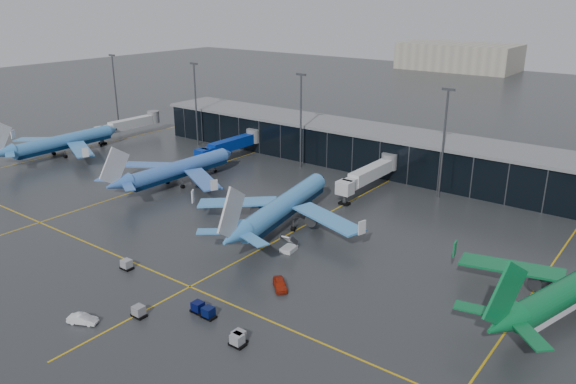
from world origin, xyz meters
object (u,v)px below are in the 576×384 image
Objects in this scene: airliner_klm_west at (63,134)px; airliner_arkefly at (180,160)px; service_van_white at (83,319)px; baggage_carts at (188,311)px; mobile_airstair at (289,247)px; airliner_klm_near at (285,194)px; service_van_red at (280,284)px.

airliner_klm_west is 47.17m from airliner_arkefly.
baggage_carts is at bearing -70.96° from service_van_white.
airliner_klm_west is 1.30× the size of baggage_carts.
mobile_airstair reaches higher than service_van_white.
airliner_klm_near is at bearing -7.03° from airliner_arkefly.
mobile_airstair is at bearing 93.05° from baggage_carts.
airliner_klm_near reaches higher than mobile_airstair.
airliner_klm_west is 83.91m from airliner_klm_near.
airliner_klm_west is 102.62m from service_van_red.
service_van_white is at bearing -170.70° from service_van_red.
baggage_carts is at bearing -24.49° from airliner_klm_west.
airliner_klm_west is at bearing 118.47° from service_van_red.
airliner_klm_near is at bearing 123.16° from mobile_airstair.
airliner_klm_near is 13.96m from mobile_airstair.
airliner_klm_west reaches higher than service_van_white.
service_van_red is at bearing 67.67° from baggage_carts.
airliner_klm_west reaches higher than airliner_arkefly.
baggage_carts is 26.60m from mobile_airstair.
airliner_klm_near is at bearing -3.88° from airliner_klm_west.
mobile_airstair is 14.15m from service_van_red.
mobile_airstair is at bearing -59.53° from airliner_klm_near.
airliner_klm_near is 47.22m from service_van_white.
service_van_red reaches higher than service_van_white.
airliner_arkefly is 63.50m from service_van_white.
mobile_airstair is (92.13, -12.42, -5.74)m from airliner_klm_west.
airliner_klm_west is 101.51m from baggage_carts.
mobile_airstair is at bearing 73.66° from service_van_red.
mobile_airstair is 38.42m from service_van_white.
airliner_arkefly is 47.68m from mobile_airstair.
airliner_arkefly is 59.08m from service_van_red.
baggage_carts is at bearing -160.02° from service_van_red.
airliner_klm_near is 12.78× the size of mobile_airstair.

